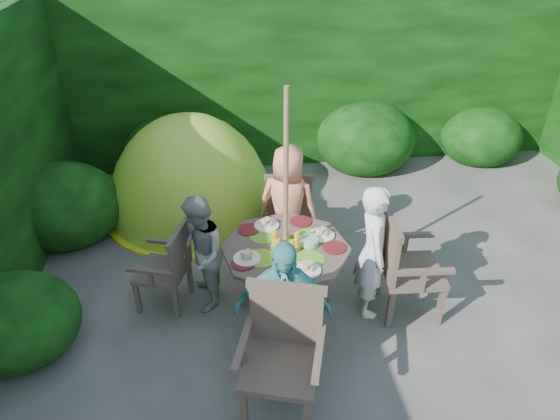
{
  "coord_description": "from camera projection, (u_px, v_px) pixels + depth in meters",
  "views": [
    {
      "loc": [
        -1.49,
        -3.19,
        3.39
      ],
      "look_at": [
        -0.98,
        0.86,
        0.85
      ],
      "focal_mm": 32.0,
      "sensor_mm": 36.0,
      "label": 1
    }
  ],
  "objects": [
    {
      "name": "child_right",
      "position": [
        373.0,
        252.0,
        4.54
      ],
      "size": [
        0.39,
        0.53,
        1.34
      ],
      "primitive_type": "imported",
      "rotation": [
        0.0,
        0.0,
        1.42
      ],
      "color": "white",
      "rests_on": "ground"
    },
    {
      "name": "child_left",
      "position": [
        200.0,
        254.0,
        4.64
      ],
      "size": [
        0.5,
        0.61,
        1.18
      ],
      "primitive_type": "imported",
      "rotation": [
        0.0,
        0.0,
        -1.48
      ],
      "color": "#9B9A96",
      "rests_on": "ground"
    },
    {
      "name": "garden_chair_left",
      "position": [
        169.0,
        266.0,
        4.71
      ],
      "size": [
        0.57,
        0.61,
        0.84
      ],
      "rotation": [
        0.0,
        0.0,
        -1.88
      ],
      "color": "#44372C",
      "rests_on": "ground"
    },
    {
      "name": "dome_tent",
      "position": [
        193.0,
        209.0,
        6.44
      ],
      "size": [
        2.51,
        2.51,
        2.51
      ],
      "rotation": [
        0.0,
        0.0,
        -0.26
      ],
      "color": "#ACD529",
      "rests_on": "ground"
    },
    {
      "name": "hedge_enclosure",
      "position": [
        369.0,
        146.0,
        5.1
      ],
      "size": [
        9.0,
        9.0,
        2.5
      ],
      "color": "black",
      "rests_on": "ground"
    },
    {
      "name": "garden_chair_front",
      "position": [
        282.0,
        351.0,
        3.71
      ],
      "size": [
        0.73,
        0.69,
        1.01
      ],
      "rotation": [
        0.0,
        0.0,
        -0.3
      ],
      "color": "#44372C",
      "rests_on": "ground"
    },
    {
      "name": "garden_chair_back",
      "position": [
        289.0,
        205.0,
        5.6
      ],
      "size": [
        0.6,
        0.55,
        0.9
      ],
      "rotation": [
        0.0,
        0.0,
        3.01
      ],
      "color": "#44372C",
      "rests_on": "ground"
    },
    {
      "name": "parasol_pole",
      "position": [
        286.0,
        210.0,
        4.34
      ],
      "size": [
        0.05,
        0.05,
        2.2
      ],
      "primitive_type": "cylinder",
      "rotation": [
        0.0,
        0.0,
        -0.17
      ],
      "color": "#906039",
      "rests_on": "ground"
    },
    {
      "name": "ground",
      "position": [
        396.0,
        329.0,
        4.64
      ],
      "size": [
        60.0,
        60.0,
        0.0
      ],
      "primitive_type": "plane",
      "color": "#45433E",
      "rests_on": "ground"
    },
    {
      "name": "child_front",
      "position": [
        282.0,
        312.0,
        3.89
      ],
      "size": [
        0.81,
        0.42,
        1.32
      ],
      "primitive_type": "imported",
      "rotation": [
        0.0,
        0.0,
        -0.13
      ],
      "color": "#49ACAA",
      "rests_on": "ground"
    },
    {
      "name": "child_back",
      "position": [
        288.0,
        205.0,
        5.25
      ],
      "size": [
        0.76,
        0.65,
        1.33
      ],
      "primitive_type": "imported",
      "rotation": [
        0.0,
        0.0,
        2.72
      ],
      "color": "#FD9068",
      "rests_on": "ground"
    },
    {
      "name": "patio_table",
      "position": [
        286.0,
        257.0,
        4.61
      ],
      "size": [
        1.38,
        1.38,
        0.84
      ],
      "rotation": [
        0.0,
        0.0,
        -0.17
      ],
      "color": "#44372C",
      "rests_on": "ground"
    },
    {
      "name": "garden_chair_right",
      "position": [
        404.0,
        264.0,
        4.59
      ],
      "size": [
        0.58,
        0.64,
        1.01
      ],
      "rotation": [
        0.0,
        0.0,
        1.5
      ],
      "color": "#44372C",
      "rests_on": "ground"
    }
  ]
}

